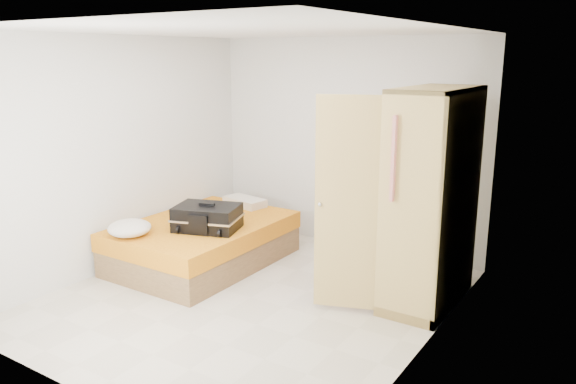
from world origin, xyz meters
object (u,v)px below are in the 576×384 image
Objects in this scene: suitcase at (207,218)px; round_cushion at (130,228)px; bed at (203,242)px; wardrobe at (425,204)px; person at (370,203)px.

suitcase reaches higher than round_cushion.
bed is 4.42× the size of round_cushion.
wardrobe is 0.57m from person.
person is (1.93, 0.38, 0.67)m from bed.
wardrobe is (2.50, 0.36, 0.75)m from bed.
round_cushion is (-0.55, -0.63, -0.05)m from suitcase.
bed is at bearing 68.82° from round_cushion.
wardrobe reaches higher than bed.
bed is at bearing -171.72° from wardrobe.
person is at bearing 27.83° from round_cushion.
person is at bearing 178.56° from wardrobe.
wardrobe reaches higher than suitcase.
wardrobe is 4.59× the size of round_cushion.
wardrobe is at bearing 8.28° from bed.
round_cushion is at bearing -157.41° from wardrobe.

